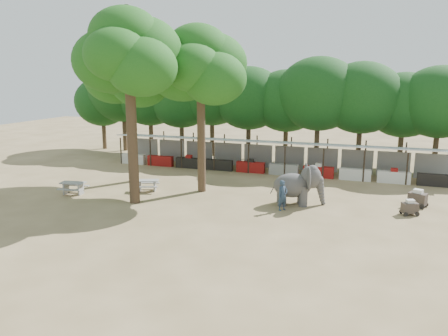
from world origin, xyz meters
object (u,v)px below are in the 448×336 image
(picnic_table_near, at_px, (73,186))
(cart_front, at_px, (410,207))
(yard_tree_left, at_px, (129,72))
(cart_back, at_px, (418,198))
(yard_tree_back, at_px, (200,67))
(yard_tree_center, at_px, (128,54))
(picnic_table_far, at_px, (147,184))
(handler, at_px, (283,195))
(elephant, at_px, (299,185))

(picnic_table_near, relative_size, cart_front, 1.68)
(yard_tree_left, relative_size, cart_back, 8.27)
(yard_tree_back, relative_size, cart_back, 8.52)
(picnic_table_near, relative_size, cart_back, 1.40)
(yard_tree_back, relative_size, picnic_table_near, 6.08)
(yard_tree_center, relative_size, picnic_table_far, 6.11)
(yard_tree_left, xyz_separation_m, cart_back, (20.14, -0.26, -7.65))
(yard_tree_back, bearing_deg, picnic_table_far, -157.78)
(yard_tree_center, distance_m, picnic_table_far, 9.08)
(cart_front, distance_m, cart_back, 2.00)
(yard_tree_center, bearing_deg, picnic_table_far, 100.83)
(cart_back, bearing_deg, yard_tree_back, -153.87)
(yard_tree_center, relative_size, handler, 6.51)
(cart_front, relative_size, cart_back, 0.84)
(cart_front, bearing_deg, yard_tree_left, 150.42)
(yard_tree_back, distance_m, picnic_table_near, 11.85)
(picnic_table_near, bearing_deg, picnic_table_far, 20.21)
(yard_tree_center, bearing_deg, yard_tree_left, 120.96)
(cart_back, bearing_deg, handler, -132.76)
(picnic_table_near, height_order, cart_back, cart_back)
(yard_tree_back, bearing_deg, handler, -23.06)
(yard_tree_left, relative_size, handler, 5.96)
(yard_tree_left, height_order, yard_tree_back, yard_tree_back)
(yard_tree_back, relative_size, cart_front, 10.19)
(yard_tree_center, bearing_deg, elephant, 15.52)
(picnic_table_far, bearing_deg, yard_tree_back, 1.94)
(picnic_table_near, height_order, picnic_table_far, picnic_table_near)
(yard_tree_left, distance_m, yard_tree_back, 6.09)
(elephant, xyz_separation_m, cart_back, (7.05, 1.94, -0.73))
(elephant, distance_m, cart_front, 6.54)
(yard_tree_left, bearing_deg, elephant, -9.54)
(elephant, bearing_deg, picnic_table_far, 165.21)
(handler, distance_m, picnic_table_near, 14.31)
(picnic_table_near, bearing_deg, cart_front, -1.53)
(yard_tree_left, height_order, picnic_table_near, yard_tree_left)
(yard_tree_center, xyz_separation_m, cart_front, (16.58, 2.82, -8.75))
(yard_tree_center, bearing_deg, cart_back, 15.48)
(handler, distance_m, picnic_table_far, 9.98)
(yard_tree_left, distance_m, yard_tree_center, 5.92)
(picnic_table_far, xyz_separation_m, cart_front, (17.07, 0.25, -0.06))
(handler, height_order, picnic_table_far, handler)
(yard_tree_back, xyz_separation_m, cart_front, (13.58, -1.18, -8.09))
(picnic_table_far, relative_size, cart_front, 1.77)
(handler, bearing_deg, picnic_table_far, 120.10)
(yard_tree_back, xyz_separation_m, handler, (6.39, -2.72, -7.62))
(yard_tree_center, height_order, picnic_table_far, yard_tree_center)
(handler, height_order, cart_back, handler)
(handler, xyz_separation_m, cart_back, (7.74, 3.47, -0.38))
(elephant, relative_size, handler, 1.85)
(yard_tree_center, height_order, cart_front, yard_tree_center)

